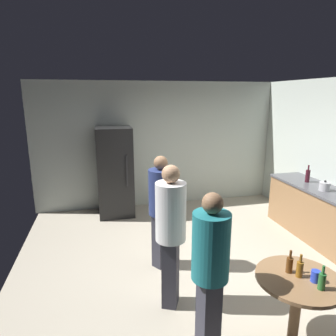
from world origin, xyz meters
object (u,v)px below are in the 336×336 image
refrigerator (115,172)px  wine_bottle_on_counter (308,176)px  kettle (325,186)px  person_in_white_shirt (171,226)px  person_in_navy_shirt (161,204)px  person_in_teal_shirt (210,263)px  beer_bottle_brown (290,264)px  foreground_table (298,287)px  beer_bottle_amber (300,269)px  plastic_cup_blue (315,276)px  beer_bottle_green (322,281)px

refrigerator → wine_bottle_on_counter: 3.62m
kettle → person_in_white_shirt: (-2.80, -0.93, 0.02)m
person_in_navy_shirt → person_in_teal_shirt: size_ratio=1.01×
beer_bottle_brown → person_in_white_shirt: bearing=143.9°
refrigerator → foreground_table: 4.05m
kettle → foreground_table: 2.51m
beer_bottle_amber → person_in_white_shirt: 1.34m
kettle → wine_bottle_on_counter: bearing=83.3°
plastic_cup_blue → beer_bottle_brown: bearing=127.0°
refrigerator → beer_bottle_brown: refrigerator is taller
kettle → wine_bottle_on_counter: 0.50m
beer_bottle_amber → wine_bottle_on_counter: bearing=51.1°
beer_bottle_brown → plastic_cup_blue: 0.24m
foreground_table → person_in_white_shirt: size_ratio=0.47×
kettle → plastic_cup_blue: 2.49m
refrigerator → plastic_cup_blue: refrigerator is taller
beer_bottle_amber → beer_bottle_brown: same height
wine_bottle_on_counter → beer_bottle_brown: size_ratio=1.35×
refrigerator → foreground_table: refrigerator is taller
foreground_table → beer_bottle_brown: beer_bottle_brown is taller
beer_bottle_amber → person_in_teal_shirt: size_ratio=0.14×
beer_bottle_brown → beer_bottle_green: 0.32m
beer_bottle_amber → person_in_navy_shirt: person_in_navy_shirt is taller
wine_bottle_on_counter → beer_bottle_brown: bearing=-130.8°
person_in_white_shirt → person_in_navy_shirt: bearing=110.1°
wine_bottle_on_counter → person_in_white_shirt: bearing=-153.6°
beer_bottle_amber → kettle: bearing=45.0°
wine_bottle_on_counter → foreground_table: bearing=-128.8°
kettle → plastic_cup_blue: size_ratio=2.22×
foreground_table → person_in_teal_shirt: (-0.85, 0.12, 0.30)m
refrigerator → person_in_teal_shirt: size_ratio=1.12×
refrigerator → kettle: bearing=-31.7°
foreground_table → beer_bottle_amber: 0.19m
kettle → person_in_navy_shirt: (-2.73, -0.10, -0.02)m
wine_bottle_on_counter → person_in_teal_shirt: (-2.67, -2.14, -0.08)m
foreground_table → plastic_cup_blue: size_ratio=7.27×
wine_bottle_on_counter → refrigerator: bearing=155.5°
refrigerator → foreground_table: size_ratio=2.25×
wine_bottle_on_counter → foreground_table: 2.92m
foreground_table → beer_bottle_amber: (0.01, 0.01, 0.19)m
kettle → beer_bottle_green: (-1.68, -1.95, -0.15)m
plastic_cup_blue → beer_bottle_green: bearing=-102.6°
refrigerator → beer_bottle_amber: (1.49, -3.74, -0.08)m
wine_bottle_on_counter → foreground_table: size_ratio=0.39×
foreground_table → beer_bottle_brown: 0.22m
beer_bottle_amber → person_in_navy_shirt: size_ratio=0.14×
plastic_cup_blue → person_in_white_shirt: size_ratio=0.07×
kettle → person_in_navy_shirt: bearing=-178.0°
kettle → wine_bottle_on_counter: wine_bottle_on_counter is taller
kettle → foreground_table: size_ratio=0.30×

